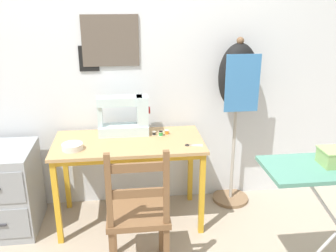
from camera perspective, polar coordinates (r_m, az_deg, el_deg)
The scene contains 12 objects.
ground_plane at distance 3.02m, azimuth -5.43°, elevation -16.89°, with size 14.00×14.00×0.00m, color tan.
wall_back at distance 3.11m, azimuth -6.56°, elevation 9.99°, with size 10.00×0.07×2.55m.
sewing_table at distance 2.94m, azimuth -5.98°, elevation -3.86°, with size 1.16×0.58×0.71m.
sewing_machine at distance 3.01m, azimuth -6.35°, elevation 1.39°, with size 0.42×0.15×0.34m.
fabric_bowl at distance 2.83m, azimuth -14.37°, elevation -3.03°, with size 0.15×0.15×0.05m.
scissors at distance 2.83m, azimuth 3.54°, elevation -2.93°, with size 0.14×0.06×0.01m.
thread_spool_near_machine at distance 3.02m, azimuth -2.13°, elevation -1.12°, with size 0.03×0.03×0.03m.
thread_spool_mid_table at distance 3.00m, azimuth -1.10°, elevation -1.16°, with size 0.04×0.04×0.04m.
thread_spool_far_edge at distance 3.03m, azimuth -0.19°, elevation -0.96°, with size 0.04×0.04×0.04m.
wooden_chair at distance 2.48m, azimuth -4.60°, elevation -13.27°, with size 0.40×0.38×0.94m.
filing_cabinet at distance 3.23m, azimuth -23.34°, elevation -8.87°, with size 0.45×0.54×0.67m.
dress_form at distance 3.14m, azimuth 10.55°, elevation 5.91°, with size 0.33×0.32×1.46m.
Camera 1 is at (-0.02, -2.42, 1.80)m, focal length 40.00 mm.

